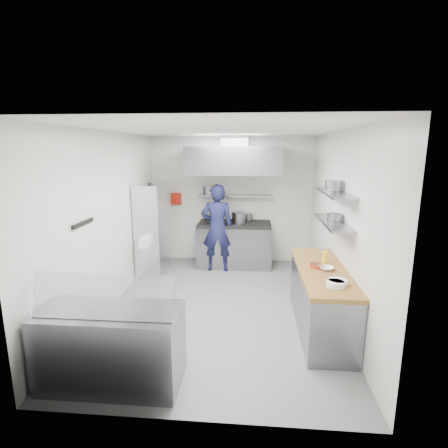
# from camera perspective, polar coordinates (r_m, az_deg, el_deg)

# --- Properties ---
(floor) EXTENTS (5.00, 5.00, 0.00)m
(floor) POSITION_cam_1_polar(r_m,az_deg,el_deg) (5.90, -0.52, -13.21)
(floor) COLOR #5B5B5D
(floor) RESTS_ON ground
(ceiling) EXTENTS (5.00, 5.00, 0.00)m
(ceiling) POSITION_cam_1_polar(r_m,az_deg,el_deg) (5.34, -0.58, 15.09)
(ceiling) COLOR silver
(ceiling) RESTS_ON wall_back
(wall_back) EXTENTS (3.60, 2.80, 0.02)m
(wall_back) POSITION_cam_1_polar(r_m,az_deg,el_deg) (7.90, 1.19, 3.96)
(wall_back) COLOR white
(wall_back) RESTS_ON floor
(wall_front) EXTENTS (3.60, 2.80, 0.02)m
(wall_front) POSITION_cam_1_polar(r_m,az_deg,el_deg) (3.07, -5.07, -9.45)
(wall_front) COLOR white
(wall_front) RESTS_ON floor
(wall_left) EXTENTS (2.80, 5.00, 0.02)m
(wall_left) POSITION_cam_1_polar(r_m,az_deg,el_deg) (5.90, -18.24, 0.52)
(wall_left) COLOR white
(wall_left) RESTS_ON floor
(wall_right) EXTENTS (2.80, 5.00, 0.02)m
(wall_right) POSITION_cam_1_polar(r_m,az_deg,el_deg) (5.57, 18.20, -0.12)
(wall_right) COLOR white
(wall_right) RESTS_ON floor
(gas_range) EXTENTS (1.60, 0.80, 0.90)m
(gas_range) POSITION_cam_1_polar(r_m,az_deg,el_deg) (7.70, 1.71, -3.49)
(gas_range) COLOR gray
(gas_range) RESTS_ON floor
(cooktop) EXTENTS (1.57, 0.78, 0.06)m
(cooktop) POSITION_cam_1_polar(r_m,az_deg,el_deg) (7.59, 1.73, -0.00)
(cooktop) COLOR black
(cooktop) RESTS_ON gas_range
(stock_pot_left) EXTENTS (0.31, 0.31, 0.20)m
(stock_pot_left) POSITION_cam_1_polar(r_m,az_deg,el_deg) (7.67, -1.69, 1.13)
(stock_pot_left) COLOR slate
(stock_pot_left) RESTS_ON cooktop
(stock_pot_mid) EXTENTS (0.30, 0.30, 0.24)m
(stock_pot_mid) POSITION_cam_1_polar(r_m,az_deg,el_deg) (7.49, 2.43, 1.01)
(stock_pot_mid) COLOR slate
(stock_pot_mid) RESTS_ON cooktop
(stock_pot_right) EXTENTS (0.23, 0.23, 0.16)m
(stock_pot_right) POSITION_cam_1_polar(r_m,az_deg,el_deg) (7.84, 3.88, 1.20)
(stock_pot_right) COLOR slate
(stock_pot_right) RESTS_ON cooktop
(over_range_shelf) EXTENTS (1.60, 0.30, 0.04)m
(over_range_shelf) POSITION_cam_1_polar(r_m,az_deg,el_deg) (7.72, 1.86, 4.66)
(over_range_shelf) COLOR gray
(over_range_shelf) RESTS_ON wall_back
(shelf_pot_a) EXTENTS (0.27, 0.27, 0.18)m
(shelf_pot_a) POSITION_cam_1_polar(r_m,az_deg,el_deg) (7.89, -2.49, 5.62)
(shelf_pot_a) COLOR slate
(shelf_pot_a) RESTS_ON over_range_shelf
(extractor_hood) EXTENTS (1.90, 1.15, 0.55)m
(extractor_hood) POSITION_cam_1_polar(r_m,az_deg,el_deg) (7.25, 1.72, 10.36)
(extractor_hood) COLOR gray
(extractor_hood) RESTS_ON wall_back
(hood_duct) EXTENTS (0.55, 0.55, 0.24)m
(hood_duct) POSITION_cam_1_polar(r_m,az_deg,el_deg) (7.47, 1.84, 13.32)
(hood_duct) COLOR slate
(hood_duct) RESTS_ON extractor_hood
(red_firebox) EXTENTS (0.22, 0.10, 0.26)m
(red_firebox) POSITION_cam_1_polar(r_m,az_deg,el_deg) (8.02, -7.81, 4.11)
(red_firebox) COLOR #B21B0E
(red_firebox) RESTS_ON wall_back
(chef) EXTENTS (0.69, 0.47, 1.83)m
(chef) POSITION_cam_1_polar(r_m,az_deg,el_deg) (7.26, -1.12, -0.66)
(chef) COLOR #14173C
(chef) RESTS_ON floor
(wire_rack) EXTENTS (0.50, 0.90, 1.85)m
(wire_rack) POSITION_cam_1_polar(r_m,az_deg,el_deg) (7.23, -11.58, -0.89)
(wire_rack) COLOR silver
(wire_rack) RESTS_ON floor
(rack_bin_a) EXTENTS (0.16, 0.21, 0.18)m
(rack_bin_a) POSITION_cam_1_polar(r_m,az_deg,el_deg) (6.76, -12.82, -2.96)
(rack_bin_a) COLOR white
(rack_bin_a) RESTS_ON wire_rack
(rack_bin_b) EXTENTS (0.15, 0.19, 0.17)m
(rack_bin_b) POSITION_cam_1_polar(r_m,az_deg,el_deg) (7.05, -11.98, 1.86)
(rack_bin_b) COLOR yellow
(rack_bin_b) RESTS_ON wire_rack
(rack_jar) EXTENTS (0.10, 0.10, 0.18)m
(rack_jar) POSITION_cam_1_polar(r_m,az_deg,el_deg) (6.91, -11.89, 5.86)
(rack_jar) COLOR black
(rack_jar) RESTS_ON wire_rack
(knife_strip) EXTENTS (0.04, 0.55, 0.05)m
(knife_strip) POSITION_cam_1_polar(r_m,az_deg,el_deg) (5.06, -22.04, 0.12)
(knife_strip) COLOR black
(knife_strip) RESTS_ON wall_left
(prep_counter_base) EXTENTS (0.62, 2.00, 0.84)m
(prep_counter_base) POSITION_cam_1_polar(r_m,az_deg,el_deg) (5.25, 15.50, -11.99)
(prep_counter_base) COLOR gray
(prep_counter_base) RESTS_ON floor
(prep_counter_top) EXTENTS (0.65, 2.04, 0.06)m
(prep_counter_top) POSITION_cam_1_polar(r_m,az_deg,el_deg) (5.08, 15.79, -7.35)
(prep_counter_top) COLOR brown
(prep_counter_top) RESTS_ON prep_counter_base
(plate_stack_a) EXTENTS (0.23, 0.23, 0.06)m
(plate_stack_a) POSITION_cam_1_polar(r_m,az_deg,el_deg) (4.56, 18.05, -8.99)
(plate_stack_a) COLOR white
(plate_stack_a) RESTS_ON prep_counter_top
(plate_stack_b) EXTENTS (0.22, 0.22, 0.06)m
(plate_stack_b) POSITION_cam_1_polar(r_m,az_deg,el_deg) (4.49, 17.72, -9.30)
(plate_stack_b) COLOR white
(plate_stack_b) RESTS_ON prep_counter_top
(copper_pan) EXTENTS (0.17, 0.17, 0.06)m
(copper_pan) POSITION_cam_1_polar(r_m,az_deg,el_deg) (5.09, 14.81, -6.56)
(copper_pan) COLOR #BF5936
(copper_pan) RESTS_ON prep_counter_top
(squeeze_bottle) EXTENTS (0.07, 0.07, 0.18)m
(squeeze_bottle) POSITION_cam_1_polar(r_m,az_deg,el_deg) (5.28, 16.12, -5.24)
(squeeze_bottle) COLOR yellow
(squeeze_bottle) RESTS_ON prep_counter_top
(mixing_bowl) EXTENTS (0.22, 0.22, 0.05)m
(mixing_bowl) POSITION_cam_1_polar(r_m,az_deg,el_deg) (5.03, 16.38, -6.94)
(mixing_bowl) COLOR white
(mixing_bowl) RESTS_ON prep_counter_top
(wall_shelf_lower) EXTENTS (0.30, 1.30, 0.04)m
(wall_shelf_lower) POSITION_cam_1_polar(r_m,az_deg,el_deg) (5.23, 17.30, 0.28)
(wall_shelf_lower) COLOR gray
(wall_shelf_lower) RESTS_ON wall_right
(wall_shelf_upper) EXTENTS (0.30, 1.30, 0.04)m
(wall_shelf_upper) POSITION_cam_1_polar(r_m,az_deg,el_deg) (5.17, 17.60, 4.85)
(wall_shelf_upper) COLOR gray
(wall_shelf_upper) RESTS_ON wall_right
(shelf_pot_c) EXTENTS (0.21, 0.21, 0.10)m
(shelf_pot_c) POSITION_cam_1_polar(r_m,az_deg,el_deg) (5.27, 17.62, 1.11)
(shelf_pot_c) COLOR slate
(shelf_pot_c) RESTS_ON wall_shelf_lower
(shelf_pot_d) EXTENTS (0.24, 0.24, 0.14)m
(shelf_pot_d) POSITION_cam_1_polar(r_m,az_deg,el_deg) (5.31, 17.45, 6.02)
(shelf_pot_d) COLOR slate
(shelf_pot_d) RESTS_ON wall_shelf_upper
(display_case) EXTENTS (1.50, 0.70, 0.85)m
(display_case) POSITION_cam_1_polar(r_m,az_deg,el_deg) (4.20, -17.85, -18.52)
(display_case) COLOR gray
(display_case) RESTS_ON floor
(display_glass) EXTENTS (1.47, 0.19, 0.42)m
(display_glass) POSITION_cam_1_polar(r_m,az_deg,el_deg) (3.81, -19.19, -11.01)
(display_glass) COLOR silver
(display_glass) RESTS_ON display_case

